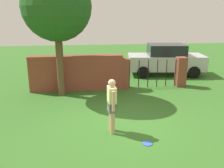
# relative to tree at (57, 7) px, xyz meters

# --- Properties ---
(ground_plane) EXTENTS (40.00, 40.00, 0.00)m
(ground_plane) POSITION_rel_tree_xyz_m (2.14, -3.24, -3.62)
(ground_plane) COLOR #336623
(brick_wall) EXTENTS (4.14, 0.50, 1.58)m
(brick_wall) POSITION_rel_tree_xyz_m (0.64, 0.67, -2.83)
(brick_wall) COLOR brown
(brick_wall) RESTS_ON ground
(tree) EXTENTS (2.75, 2.75, 5.02)m
(tree) POSITION_rel_tree_xyz_m (0.00, 0.00, 0.00)
(tree) COLOR brown
(tree) RESTS_ON ground
(person) EXTENTS (0.25, 0.54, 1.62)m
(person) POSITION_rel_tree_xyz_m (1.74, -3.65, -2.72)
(person) COLOR tan
(person) RESTS_ON ground
(fence_gate) EXTENTS (3.19, 0.44, 1.40)m
(fence_gate) POSITION_rel_tree_xyz_m (4.19, 0.67, -2.92)
(fence_gate) COLOR brown
(fence_gate) RESTS_ON ground
(car) EXTENTS (4.37, 2.29, 1.72)m
(car) POSITION_rel_tree_xyz_m (5.60, 2.97, -2.76)
(car) COLOR #B7B7BC
(car) RESTS_ON ground
(frisbee_blue) EXTENTS (0.27, 0.27, 0.02)m
(frisbee_blue) POSITION_rel_tree_xyz_m (2.61, -4.45, -3.61)
(frisbee_blue) COLOR blue
(frisbee_blue) RESTS_ON ground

